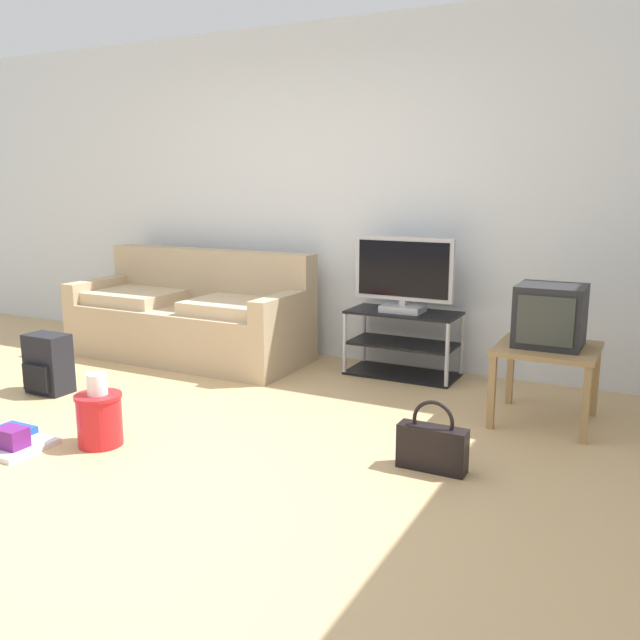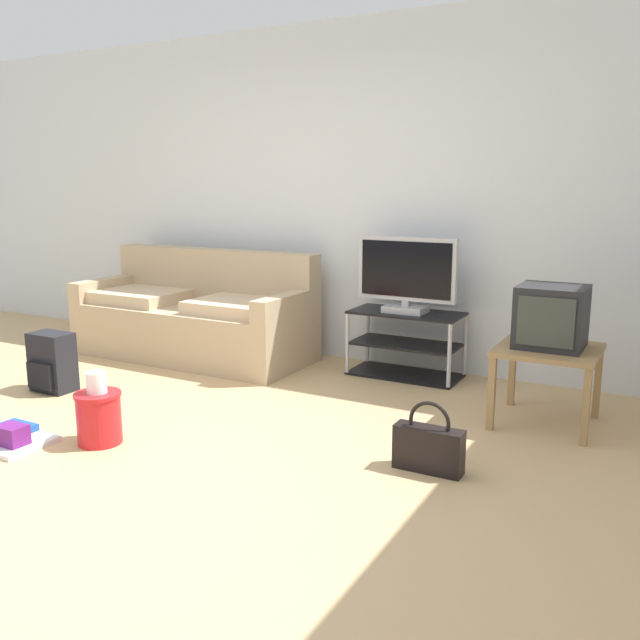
% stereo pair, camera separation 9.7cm
% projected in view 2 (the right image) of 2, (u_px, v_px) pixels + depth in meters
% --- Properties ---
extents(ground_plane, '(9.00, 9.80, 0.02)m').
position_uv_depth(ground_plane, '(132.00, 454.00, 3.70)').
color(ground_plane, tan).
extents(wall_back, '(9.00, 0.10, 2.70)m').
position_uv_depth(wall_back, '(337.00, 195.00, 5.53)').
color(wall_back, silver).
rests_on(wall_back, ground_plane).
extents(couch, '(2.00, 0.84, 0.89)m').
position_uv_depth(couch, '(197.00, 318.00, 5.70)').
color(couch, tan).
rests_on(couch, ground_plane).
extents(tv_stand, '(0.84, 0.41, 0.50)m').
position_uv_depth(tv_stand, '(406.00, 344.00, 5.13)').
color(tv_stand, black).
rests_on(tv_stand, ground_plane).
extents(flat_tv, '(0.76, 0.22, 0.56)m').
position_uv_depth(flat_tv, '(406.00, 276.00, 5.00)').
color(flat_tv, '#B2B2B7').
rests_on(flat_tv, tv_stand).
extents(side_table, '(0.59, 0.59, 0.48)m').
position_uv_depth(side_table, '(548.00, 358.00, 4.06)').
color(side_table, '#9E7A4C').
rests_on(side_table, ground_plane).
extents(crt_tv, '(0.39, 0.37, 0.37)m').
position_uv_depth(crt_tv, '(551.00, 317.00, 4.03)').
color(crt_tv, '#232326').
rests_on(crt_tv, side_table).
extents(backpack, '(0.30, 0.26, 0.42)m').
position_uv_depth(backpack, '(52.00, 363.00, 4.76)').
color(backpack, black).
rests_on(backpack, ground_plane).
extents(handbag, '(0.36, 0.11, 0.37)m').
position_uv_depth(handbag, '(429.00, 447.00, 3.44)').
color(handbag, black).
rests_on(handbag, ground_plane).
extents(cleaning_bucket, '(0.26, 0.26, 0.42)m').
position_uv_depth(cleaning_bucket, '(99.00, 414.00, 3.80)').
color(cleaning_bucket, red).
rests_on(cleaning_bucket, ground_plane).
extents(floor_tray, '(0.42, 0.35, 0.14)m').
position_uv_depth(floor_tray, '(10.00, 437.00, 3.81)').
color(floor_tray, silver).
rests_on(floor_tray, ground_plane).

